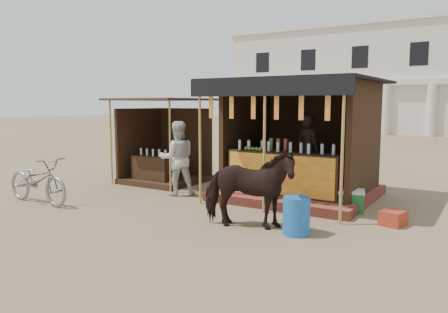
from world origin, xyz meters
TOP-DOWN VIEW (x-y plane):
  - ground at (0.00, 0.00)m, footprint 120.00×120.00m
  - main_stall at (1.01, 3.36)m, footprint 3.60×3.61m
  - secondary_stall at (-3.17, 3.24)m, footprint 2.40×2.40m
  - cow at (1.28, 0.39)m, footprint 1.86×1.26m
  - motorbike at (-3.70, -0.40)m, footprint 2.01×0.73m
  - bystander at (-1.61, 2.00)m, footprint 1.11×1.11m
  - blue_barrel at (2.16, 0.51)m, footprint 0.58×0.58m
  - red_crate at (3.45, 2.00)m, footprint 0.48×0.51m
  - cooler at (2.43, 2.60)m, footprint 0.74×0.60m
  - background_building at (-2.00, 29.94)m, footprint 26.00×7.45m

SIDE VIEW (x-z plane):
  - ground at x=0.00m, z-range 0.00..0.00m
  - red_crate at x=3.45m, z-range 0.00..0.28m
  - cooler at x=2.43m, z-range 0.00..0.46m
  - blue_barrel at x=2.16m, z-range 0.00..0.66m
  - motorbike at x=-3.70m, z-range 0.00..1.05m
  - cow at x=1.28m, z-range 0.00..1.44m
  - secondary_stall at x=-3.17m, z-range -0.34..2.04m
  - bystander at x=-1.61m, z-range 0.00..1.82m
  - main_stall at x=1.01m, z-range -0.36..2.42m
  - background_building at x=-2.00m, z-range -0.11..8.07m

